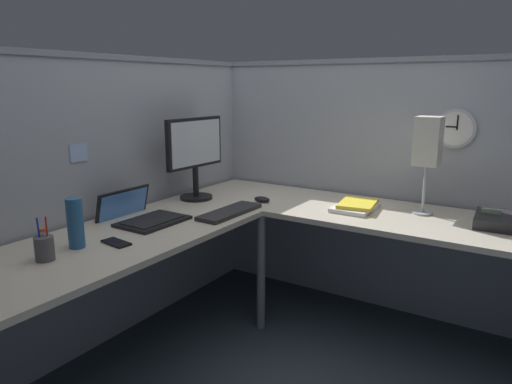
{
  "coord_description": "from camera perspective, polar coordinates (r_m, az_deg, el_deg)",
  "views": [
    {
      "loc": [
        -2.03,
        -1.2,
        1.42
      ],
      "look_at": [
        0.13,
        0.17,
        0.84
      ],
      "focal_mm": 32.98,
      "sensor_mm": 36.0,
      "label": 1
    }
  ],
  "objects": [
    {
      "name": "cubicle_wall_back",
      "position": [
        2.73,
        -18.2,
        -1.12
      ],
      "size": [
        2.57,
        0.12,
        1.58
      ],
      "color": "#999EA8",
      "rests_on": "ground"
    },
    {
      "name": "office_phone",
      "position": [
        2.6,
        27.37,
        -3.2
      ],
      "size": [
        0.2,
        0.21,
        0.11
      ],
      "color": "#232326",
      "rests_on": "desk"
    },
    {
      "name": "book_stack",
      "position": [
        2.72,
        12.05,
        -1.68
      ],
      "size": [
        0.3,
        0.23,
        0.04
      ],
      "color": "silver",
      "rests_on": "desk"
    },
    {
      "name": "cubicle_wall_right",
      "position": [
        3.11,
        14.33,
        0.8
      ],
      "size": [
        0.12,
        2.37,
        1.58
      ],
      "color": "#999EA8",
      "rests_on": "ground"
    },
    {
      "name": "wall_clock",
      "position": [
        2.89,
        23.06,
        7.1
      ],
      "size": [
        0.04,
        0.22,
        0.22
      ],
      "color": "#B7BABF"
    },
    {
      "name": "desk",
      "position": [
        2.34,
        0.99,
        -6.85
      ],
      "size": [
        2.35,
        2.15,
        0.73
      ],
      "color": "beige",
      "rests_on": "ground"
    },
    {
      "name": "ground_plane",
      "position": [
        2.75,
        1.72,
        -18.25
      ],
      "size": [
        6.8,
        6.8,
        0.0
      ],
      "primitive_type": "plane",
      "color": "#2D3842"
    },
    {
      "name": "cell_phone",
      "position": [
        2.2,
        -16.61,
        -5.92
      ],
      "size": [
        0.09,
        0.15,
        0.01
      ],
      "primitive_type": "cube",
      "rotation": [
        0.0,
        0.0,
        -0.13
      ],
      "color": "black",
      "rests_on": "desk"
    },
    {
      "name": "pen_cup",
      "position": [
        2.08,
        -24.28,
        -6.19
      ],
      "size": [
        0.08,
        0.08,
        0.18
      ],
      "color": "#4C4C51",
      "rests_on": "desk"
    },
    {
      "name": "monitor",
      "position": [
        2.89,
        -7.4,
        4.83
      ],
      "size": [
        0.46,
        0.2,
        0.5
      ],
      "color": "black",
      "rests_on": "desk"
    },
    {
      "name": "thermos_flask",
      "position": [
        2.18,
        -21.06,
        -3.54
      ],
      "size": [
        0.07,
        0.07,
        0.22
      ],
      "primitive_type": "cylinder",
      "color": "#26598C",
      "rests_on": "desk"
    },
    {
      "name": "keyboard",
      "position": [
        2.58,
        -3.2,
        -2.43
      ],
      "size": [
        0.43,
        0.15,
        0.02
      ],
      "primitive_type": "cube",
      "rotation": [
        0.0,
        0.0,
        -0.02
      ],
      "color": "#232326",
      "rests_on": "desk"
    },
    {
      "name": "pinned_note_leftmost",
      "position": [
        2.54,
        -20.69,
        4.46
      ],
      "size": [
        0.1,
        0.0,
        0.09
      ],
      "primitive_type": "cube",
      "color": "#99B7E5"
    },
    {
      "name": "desk_lamp_paper",
      "position": [
        2.67,
        20.12,
        5.46
      ],
      "size": [
        0.13,
        0.13,
        0.53
      ],
      "color": "#B7BABF",
      "rests_on": "desk"
    },
    {
      "name": "laptop",
      "position": [
        2.54,
        -13.93,
        -2.77
      ],
      "size": [
        0.34,
        0.38,
        0.22
      ],
      "color": "black",
      "rests_on": "desk"
    },
    {
      "name": "computer_mouse",
      "position": [
        2.83,
        0.73,
        -0.9
      ],
      "size": [
        0.06,
        0.1,
        0.03
      ],
      "primitive_type": "ellipsoid",
      "color": "black",
      "rests_on": "desk"
    }
  ]
}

